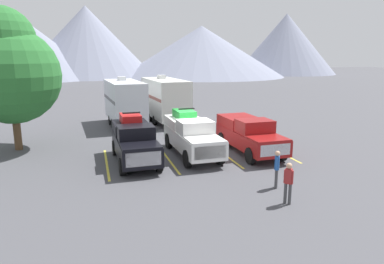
{
  "coord_description": "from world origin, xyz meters",
  "views": [
    {
      "loc": [
        -5.45,
        -18.82,
        5.58
      ],
      "look_at": [
        0.0,
        0.42,
        1.2
      ],
      "focal_mm": 33.03,
      "sensor_mm": 36.0,
      "label": 1
    }
  ],
  "objects_px": {
    "camper_trailer_a": "(125,101)",
    "person_a": "(277,167)",
    "pickup_truck_b": "(191,134)",
    "camper_trailer_b": "(165,98)",
    "pickup_truck_c": "(249,134)",
    "pickup_truck_a": "(134,140)",
    "person_b": "(288,181)"
  },
  "relations": [
    {
      "from": "camper_trailer_a",
      "to": "person_a",
      "type": "bearing_deg",
      "value": -72.51
    },
    {
      "from": "camper_trailer_a",
      "to": "pickup_truck_b",
      "type": "bearing_deg",
      "value": -73.65
    },
    {
      "from": "pickup_truck_c",
      "to": "camper_trailer_b",
      "type": "distance_m",
      "value": 10.97
    },
    {
      "from": "pickup_truck_b",
      "to": "pickup_truck_c",
      "type": "height_order",
      "value": "pickup_truck_b"
    },
    {
      "from": "pickup_truck_a",
      "to": "person_b",
      "type": "xyz_separation_m",
      "value": [
        4.94,
        -7.14,
        -0.21
      ]
    },
    {
      "from": "camper_trailer_a",
      "to": "person_b",
      "type": "xyz_separation_m",
      "value": [
        4.49,
        -17.18,
        -1.08
      ]
    },
    {
      "from": "camper_trailer_b",
      "to": "person_a",
      "type": "height_order",
      "value": "camper_trailer_b"
    },
    {
      "from": "camper_trailer_b",
      "to": "person_b",
      "type": "relative_size",
      "value": 4.91
    },
    {
      "from": "pickup_truck_a",
      "to": "camper_trailer_b",
      "type": "bearing_deg",
      "value": 70.13
    },
    {
      "from": "pickup_truck_c",
      "to": "camper_trailer_a",
      "type": "height_order",
      "value": "camper_trailer_a"
    },
    {
      "from": "pickup_truck_a",
      "to": "camper_trailer_a",
      "type": "relative_size",
      "value": 0.7
    },
    {
      "from": "pickup_truck_c",
      "to": "person_b",
      "type": "relative_size",
      "value": 3.49
    },
    {
      "from": "pickup_truck_a",
      "to": "camper_trailer_a",
      "type": "xyz_separation_m",
      "value": [
        0.45,
        10.04,
        0.87
      ]
    },
    {
      "from": "pickup_truck_a",
      "to": "person_b",
      "type": "height_order",
      "value": "pickup_truck_a"
    },
    {
      "from": "pickup_truck_c",
      "to": "person_a",
      "type": "relative_size",
      "value": 3.49
    },
    {
      "from": "pickup_truck_c",
      "to": "pickup_truck_a",
      "type": "bearing_deg",
      "value": -179.73
    },
    {
      "from": "camper_trailer_a",
      "to": "pickup_truck_c",
      "type": "bearing_deg",
      "value": -58.4
    },
    {
      "from": "pickup_truck_c",
      "to": "person_a",
      "type": "height_order",
      "value": "pickup_truck_c"
    },
    {
      "from": "pickup_truck_b",
      "to": "person_a",
      "type": "relative_size",
      "value": 3.62
    },
    {
      "from": "pickup_truck_a",
      "to": "camper_trailer_b",
      "type": "xyz_separation_m",
      "value": [
        3.83,
        10.6,
        0.9
      ]
    },
    {
      "from": "pickup_truck_c",
      "to": "person_a",
      "type": "bearing_deg",
      "value": -102.73
    },
    {
      "from": "pickup_truck_c",
      "to": "person_b",
      "type": "height_order",
      "value": "pickup_truck_c"
    },
    {
      "from": "pickup_truck_b",
      "to": "pickup_truck_a",
      "type": "bearing_deg",
      "value": -171.6
    },
    {
      "from": "pickup_truck_a",
      "to": "person_b",
      "type": "distance_m",
      "value": 8.68
    },
    {
      "from": "person_b",
      "to": "pickup_truck_b",
      "type": "bearing_deg",
      "value": 102.46
    },
    {
      "from": "pickup_truck_b",
      "to": "person_a",
      "type": "xyz_separation_m",
      "value": [
        2.1,
        -6.0,
        -0.23
      ]
    },
    {
      "from": "pickup_truck_a",
      "to": "camper_trailer_b",
      "type": "relative_size",
      "value": 0.67
    },
    {
      "from": "camper_trailer_a",
      "to": "person_a",
      "type": "relative_size",
      "value": 4.68
    },
    {
      "from": "person_a",
      "to": "pickup_truck_b",
      "type": "bearing_deg",
      "value": 109.28
    },
    {
      "from": "camper_trailer_b",
      "to": "pickup_truck_c",
      "type": "bearing_deg",
      "value": -75.28
    },
    {
      "from": "pickup_truck_a",
      "to": "person_a",
      "type": "distance_m",
      "value": 7.69
    },
    {
      "from": "camper_trailer_a",
      "to": "person_a",
      "type": "height_order",
      "value": "camper_trailer_a"
    }
  ]
}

